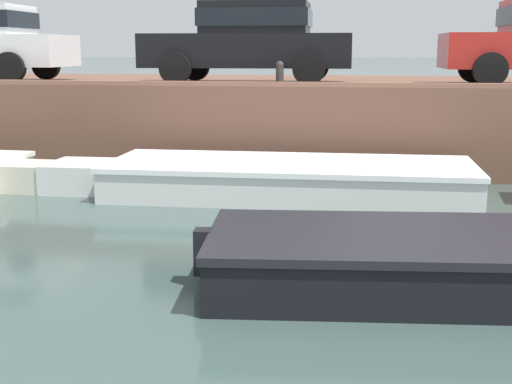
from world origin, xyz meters
The scene contains 7 objects.
ground_plane centered at (0.00, 5.82, 0.00)m, with size 400.00×400.00×0.00m, color #384C47.
far_quay_wall centered at (0.00, 14.65, 0.82)m, with size 60.00×6.00×1.63m, color brown.
far_wall_coping centered at (0.00, 11.77, 1.67)m, with size 60.00×0.24×0.08m, color brown.
boat_moored_central_white centered at (-0.75, 10.07, 0.27)m, with size 6.86×2.28×0.55m.
motorboat_passing centered at (2.07, 5.91, 0.28)m, with size 6.29×2.40×1.04m.
car_left_inner_black centered at (-1.59, 13.05, 2.48)m, with size 4.08×1.98×1.54m.
mooring_bollard_mid centered at (-0.87, 11.90, 1.87)m, with size 0.15×0.15×0.45m.
Camera 1 is at (0.80, -0.92, 2.28)m, focal length 50.00 mm.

